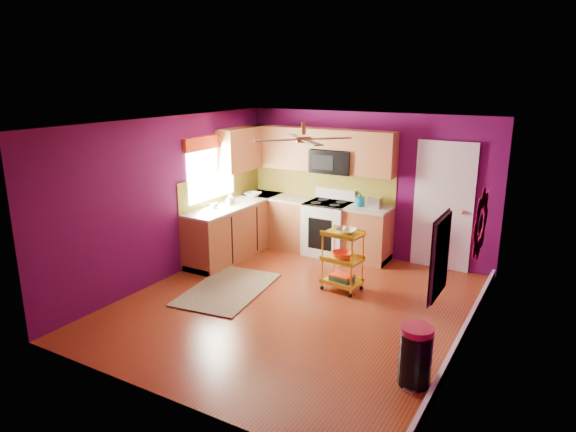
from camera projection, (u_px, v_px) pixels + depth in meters
The scene contains 18 objects.
ground at pixel (295, 305), 7.13m from camera, with size 5.00×5.00×0.00m, color maroon.
room_envelope at pixel (298, 191), 6.69m from camera, with size 4.54×5.04×2.52m.
lower_cabinets at pixel (279, 229), 9.18m from camera, with size 2.81×2.31×0.94m.
electric_range at pixel (328, 228), 9.08m from camera, with size 0.76×0.66×1.13m.
upper_cabinetry at pixel (294, 151), 9.07m from camera, with size 2.80×2.30×1.26m.
left_window at pixel (211, 159), 8.62m from camera, with size 0.08×1.35×1.08m.
panel_door at pixel (443, 208), 8.27m from camera, with size 0.95×0.11×2.15m.
right_wall_art at pixel (465, 237), 5.39m from camera, with size 0.04×2.74×1.04m.
ceiling_fan at pixel (303, 138), 6.69m from camera, with size 1.01×1.01×0.26m.
shag_rug at pixel (228, 289), 7.63m from camera, with size 1.03×1.67×0.02m, color black.
rolling_cart at pixel (343, 257), 7.51m from camera, with size 0.58×0.45×0.99m.
trash_can at pixel (415, 356), 5.22m from camera, with size 0.41×0.42×0.64m.
teal_kettle at pixel (359, 201), 8.71m from camera, with size 0.18×0.18×0.21m.
toaster at pixel (375, 203), 8.57m from camera, with size 0.22×0.15×0.18m, color beige.
soap_bottle_a at pixel (229, 200), 8.77m from camera, with size 0.08×0.08×0.18m, color #EA3F72.
soap_bottle_b at pixel (231, 198), 8.92m from camera, with size 0.14×0.14×0.17m, color white.
counter_dish at pixel (253, 194), 9.42m from camera, with size 0.29×0.29×0.07m, color white.
counter_cup at pixel (214, 206), 8.56m from camera, with size 0.12×0.12×0.10m, color white.
Camera 1 is at (3.19, -5.72, 3.07)m, focal length 32.00 mm.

